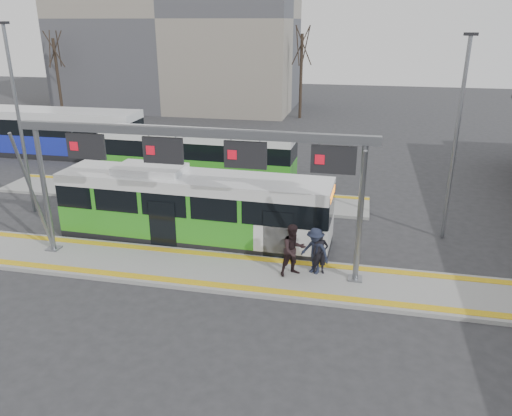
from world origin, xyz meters
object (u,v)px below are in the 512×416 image
(gantry, at_px, (194,158))
(hero_bus, at_px, (194,208))
(passenger_a, at_px, (320,253))
(passenger_c, at_px, (315,251))
(passenger_b, at_px, (293,250))

(gantry, bearing_deg, hero_bus, 111.35)
(passenger_a, relative_size, passenger_c, 0.92)
(passenger_b, relative_size, passenger_c, 1.11)
(gantry, relative_size, hero_bus, 1.13)
(passenger_a, xyz_separation_m, passenger_b, (-0.93, -0.34, 0.17))
(hero_bus, height_order, passenger_b, hero_bus)
(gantry, xyz_separation_m, passenger_b, (3.61, -0.06, -3.18))
(hero_bus, relative_size, passenger_a, 7.18)
(gantry, bearing_deg, passenger_b, -1.02)
(passenger_a, bearing_deg, passenger_b, 179.76)
(gantry, xyz_separation_m, passenger_a, (4.54, 0.27, -3.35))
(hero_bus, height_order, passenger_c, hero_bus)
(passenger_b, bearing_deg, passenger_c, -13.28)
(gantry, height_order, hero_bus, gantry)
(hero_bus, bearing_deg, passenger_b, -27.54)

